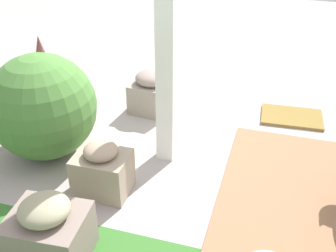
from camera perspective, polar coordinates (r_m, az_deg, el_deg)
name	(u,v)px	position (r m, az deg, el deg)	size (l,w,h in m)	color
ground_plane	(205,159)	(3.58, 5.20, -4.63)	(12.00, 12.00, 0.00)	#A89A97
porch_pillar	(166,24)	(3.09, -0.21, 14.04)	(0.14, 0.14, 2.35)	white
stone_planter_nearest	(152,92)	(4.22, -2.23, 4.76)	(0.44, 0.43, 0.44)	gray
stone_planter_mid	(103,170)	(3.15, -9.09, -6.10)	(0.41, 0.33, 0.43)	gray
stone_planter_far	(49,232)	(2.72, -16.25, -13.98)	(0.50, 0.43, 0.47)	gray
round_shrub	(43,107)	(3.58, -17.05, 2.57)	(0.91, 0.91, 0.91)	#487A35
terracotta_pot_spiky	(43,68)	(4.69, -16.99, 7.72)	(0.26, 0.26, 0.69)	#B65E44
doormat	(292,117)	(4.35, 16.83, 1.22)	(0.60, 0.41, 0.03)	olive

